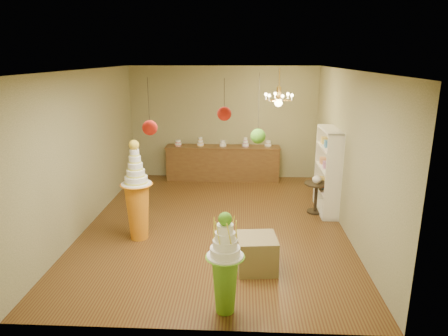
{
  "coord_description": "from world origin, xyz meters",
  "views": [
    {
      "loc": [
        0.53,
        -7.4,
        3.25
      ],
      "look_at": [
        0.17,
        0.0,
        1.16
      ],
      "focal_mm": 32.0,
      "sensor_mm": 36.0,
      "label": 1
    }
  ],
  "objects_px": {
    "round_table": "(316,193)",
    "pedestal_orange": "(138,202)",
    "pedestal_green": "(225,271)",
    "sideboard": "(223,162)"
  },
  "relations": [
    {
      "from": "round_table",
      "to": "pedestal_orange",
      "type": "bearing_deg",
      "value": -157.62
    },
    {
      "from": "pedestal_green",
      "to": "round_table",
      "type": "bearing_deg",
      "value": 63.34
    },
    {
      "from": "sideboard",
      "to": "pedestal_green",
      "type": "bearing_deg",
      "value": -86.8
    },
    {
      "from": "round_table",
      "to": "sideboard",
      "type": "bearing_deg",
      "value": 132.56
    },
    {
      "from": "pedestal_green",
      "to": "round_table",
      "type": "height_order",
      "value": "pedestal_green"
    },
    {
      "from": "pedestal_green",
      "to": "round_table",
      "type": "relative_size",
      "value": 2.1
    },
    {
      "from": "pedestal_orange",
      "to": "pedestal_green",
      "type": "bearing_deg",
      "value": -51.54
    },
    {
      "from": "pedestal_orange",
      "to": "sideboard",
      "type": "relative_size",
      "value": 0.61
    },
    {
      "from": "pedestal_green",
      "to": "sideboard",
      "type": "relative_size",
      "value": 0.46
    },
    {
      "from": "pedestal_orange",
      "to": "round_table",
      "type": "bearing_deg",
      "value": 22.38
    }
  ]
}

